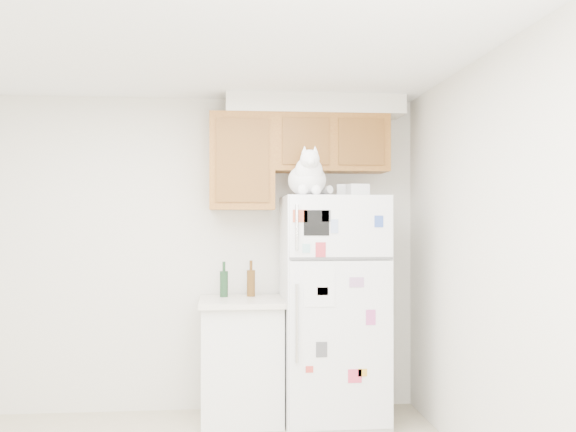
{
  "coord_description": "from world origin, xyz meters",
  "views": [
    {
      "loc": [
        0.36,
        -3.45,
        1.52
      ],
      "look_at": [
        0.84,
        1.55,
        1.55
      ],
      "focal_mm": 42.0,
      "sensor_mm": 36.0,
      "label": 1
    }
  ],
  "objects": [
    {
      "name": "cat",
      "position": [
        0.97,
        1.45,
        1.83
      ],
      "size": [
        0.35,
        0.51,
        0.36
      ],
      "color": "white",
      "rests_on": "refrigerator"
    },
    {
      "name": "storage_box_back",
      "position": [
        1.34,
        1.77,
        1.75
      ],
      "size": [
        0.2,
        0.16,
        0.1
      ],
      "primitive_type": "cube",
      "rotation": [
        0.0,
        0.0,
        -0.19
      ],
      "color": "white",
      "rests_on": "refrigerator"
    },
    {
      "name": "base_counter",
      "position": [
        0.5,
        1.68,
        0.46
      ],
      "size": [
        0.64,
        0.64,
        0.92
      ],
      "color": "white",
      "rests_on": "ground_plane"
    },
    {
      "name": "bottle_green",
      "position": [
        0.36,
        1.82,
        1.06
      ],
      "size": [
        0.06,
        0.06,
        0.28
      ],
      "primitive_type": null,
      "color": "#19381E",
      "rests_on": "base_counter"
    },
    {
      "name": "refrigerator",
      "position": [
        1.19,
        1.61,
        0.85
      ],
      "size": [
        0.76,
        0.78,
        1.7
      ],
      "color": "white",
      "rests_on": "ground_plane"
    },
    {
      "name": "storage_box_front",
      "position": [
        1.36,
        1.53,
        1.74
      ],
      "size": [
        0.17,
        0.14,
        0.09
      ],
      "primitive_type": "cube",
      "rotation": [
        0.0,
        0.0,
        0.2
      ],
      "color": "white",
      "rests_on": "refrigerator"
    },
    {
      "name": "bottle_amber",
      "position": [
        0.57,
        1.84,
        1.06
      ],
      "size": [
        0.07,
        0.07,
        0.28
      ],
      "primitive_type": null,
      "color": "#593814",
      "rests_on": "base_counter"
    },
    {
      "name": "room_shell",
      "position": [
        0.12,
        0.24,
        1.67
      ],
      "size": [
        3.84,
        4.04,
        2.52
      ],
      "color": "silver",
      "rests_on": "ground_plane"
    }
  ]
}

